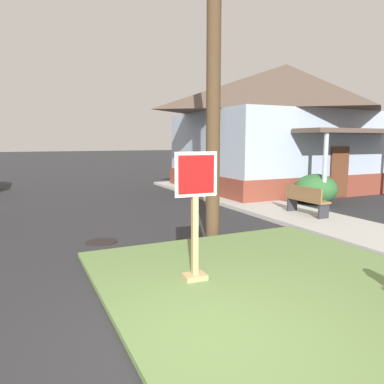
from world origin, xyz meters
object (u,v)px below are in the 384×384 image
(utility_pole, at_px, (214,24))
(manhole_cover, at_px, (102,242))
(stop_sign, at_px, (195,220))
(street_bench, at_px, (306,199))

(utility_pole, bearing_deg, manhole_cover, 169.19)
(stop_sign, xyz_separation_m, street_bench, (5.11, 3.11, -0.47))
(manhole_cover, xyz_separation_m, street_bench, (5.97, 0.00, 0.58))
(stop_sign, relative_size, street_bench, 1.41)
(stop_sign, relative_size, utility_pole, 0.21)
(manhole_cover, height_order, utility_pole, utility_pole)
(stop_sign, bearing_deg, manhole_cover, 105.57)
(street_bench, relative_size, utility_pole, 0.15)
(manhole_cover, height_order, street_bench, street_bench)
(stop_sign, height_order, utility_pole, utility_pole)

